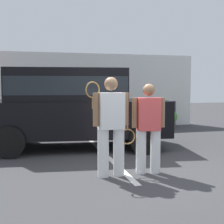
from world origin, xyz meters
name	(u,v)px	position (x,y,z in m)	size (l,w,h in m)	color
ground_plane	(142,173)	(0.00, 0.00, 0.00)	(40.00, 40.00, 0.00)	#38383A
parking_stripe_1	(107,156)	(-0.32, 1.50, 0.00)	(0.12, 4.40, 0.01)	silver
house_frontage	(85,93)	(-0.01, 6.30, 1.33)	(8.78, 0.40, 2.83)	white
parked_suv	(73,104)	(-0.95, 2.61, 1.15)	(4.79, 2.59, 2.05)	black
tennis_player_man	(111,125)	(-0.62, -0.06, 0.93)	(0.80, 0.30, 1.78)	white
tennis_player_woman	(148,127)	(0.10, -0.03, 0.86)	(0.87, 0.31, 1.67)	white
potted_plant_by_porch	(170,118)	(3.13, 5.40, 0.39)	(0.53, 0.53, 0.70)	gray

